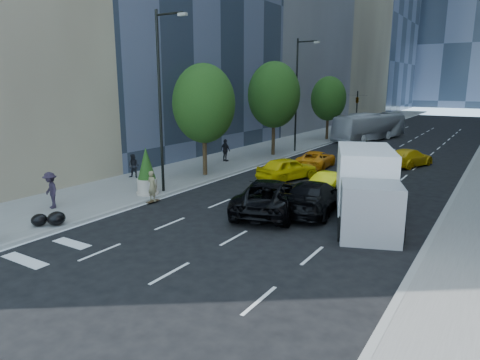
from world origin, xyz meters
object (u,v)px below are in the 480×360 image
Objects in this scene: skateboarder at (152,188)px; box_truck at (366,186)px; planter_shrub at (147,172)px; city_bus at (370,127)px; black_sedan_lincoln at (270,196)px; black_sedan_mercedes at (313,196)px.

skateboarder is 10.95m from box_truck.
city_bus is at bearing 83.53° from planter_shrub.
box_truck is 2.73× the size of planter_shrub.
planter_shrub is (-3.59, -31.72, -0.09)m from city_bus.
planter_shrub is at bearing -8.11° from black_sedan_lincoln.
black_sedan_mercedes is 2.72m from box_truck.
black_sedan_mercedes is 30.02m from city_bus.
city_bus is at bearing 84.48° from box_truck.
skateboarder is at bearing 13.08° from black_sedan_mercedes.
skateboarder is 0.30× the size of black_sedan_mercedes.
black_sedan_mercedes is 0.75× the size of box_truck.
black_sedan_lincoln is (6.10, 1.87, 0.01)m from skateboarder.
black_sedan_mercedes is (1.82, 1.19, -0.04)m from black_sedan_lincoln.
box_truck reaches higher than planter_shrub.
city_bus is at bearing -87.49° from black_sedan_mercedes.
skateboarder is at bearing -76.88° from city_bus.
skateboarder is 0.23× the size of box_truck.
black_sedan_mercedes is at bearing 158.50° from box_truck.
box_truck is at bearing -160.75° from skateboarder.
box_truck reaches higher than black_sedan_mercedes.
black_sedan_lincoln is 7.39m from planter_shrub.
planter_shrub is (-7.29, -1.03, 0.58)m from black_sedan_lincoln.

